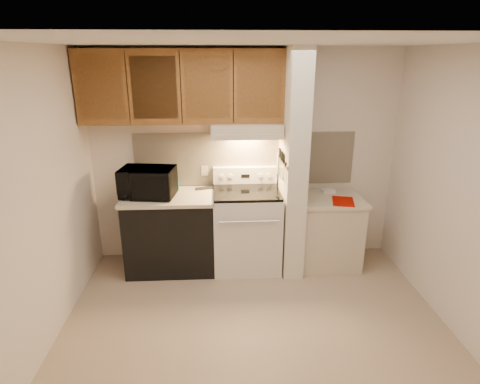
{
  "coord_description": "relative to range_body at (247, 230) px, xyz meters",
  "views": [
    {
      "loc": [
        -0.32,
        -3.13,
        2.41
      ],
      "look_at": [
        -0.1,
        0.75,
        1.07
      ],
      "focal_mm": 30.0,
      "sensor_mm": 36.0,
      "label": 1
    }
  ],
  "objects": [
    {
      "name": "pillar_trim",
      "position": [
        0.39,
        -0.01,
        0.84
      ],
      "size": [
        0.01,
        0.7,
        0.04
      ],
      "primitive_type": "cube",
      "color": "brown",
      "rests_on": "partition_pillar"
    },
    {
      "name": "ceiling",
      "position": [
        0.0,
        -1.16,
        2.04
      ],
      "size": [
        3.6,
        3.6,
        0.0
      ],
      "primitive_type": "plane",
      "rotation": [
        3.14,
        0.0,
        0.0
      ],
      "color": "white",
      "rests_on": "wall_back"
    },
    {
      "name": "knife_handle_a",
      "position": [
        0.38,
        -0.22,
        0.91
      ],
      "size": [
        0.02,
        0.02,
        0.1
      ],
      "primitive_type": "cylinder",
      "color": "black",
      "rests_on": "knife_strip"
    },
    {
      "name": "knife_blade_c",
      "position": [
        0.38,
        -0.06,
        0.74
      ],
      "size": [
        0.01,
        0.04,
        0.2
      ],
      "primitive_type": "cube",
      "color": "silver",
      "rests_on": "knife_strip"
    },
    {
      "name": "outlet",
      "position": [
        -0.48,
        0.32,
        0.64
      ],
      "size": [
        0.08,
        0.01,
        0.12
      ],
      "primitive_type": "cube",
      "color": "beige",
      "rests_on": "backsplash"
    },
    {
      "name": "hood_lip",
      "position": [
        0.0,
        -0.08,
        1.12
      ],
      "size": [
        0.78,
        0.04,
        0.06
      ],
      "primitive_type": "cube",
      "color": "beige",
      "rests_on": "range_hood"
    },
    {
      "name": "backsplash",
      "position": [
        0.0,
        0.33,
        0.78
      ],
      "size": [
        2.6,
        0.02,
        0.63
      ],
      "primitive_type": "cube",
      "color": "beige",
      "rests_on": "wall_back"
    },
    {
      "name": "range_knob_right_inner",
      "position": [
        0.18,
        0.24,
        0.59
      ],
      "size": [
        0.05,
        0.02,
        0.05
      ],
      "primitive_type": "cylinder",
      "rotation": [
        1.57,
        0.0,
        0.0
      ],
      "color": "silver",
      "rests_on": "range_backguard"
    },
    {
      "name": "wall_right",
      "position": [
        1.8,
        -1.16,
        0.79
      ],
      "size": [
        0.02,
        3.0,
        2.5
      ],
      "primitive_type": "cube",
      "color": "silver",
      "rests_on": "floor"
    },
    {
      "name": "cab_door_d",
      "position": [
        0.13,
        0.01,
        1.62
      ],
      "size": [
        0.46,
        0.01,
        0.63
      ],
      "primitive_type": "cube",
      "color": "brown",
      "rests_on": "upper_cabinets"
    },
    {
      "name": "teal_jar",
      "position": [
        -0.83,
        0.23,
        0.5
      ],
      "size": [
        0.13,
        0.13,
        0.11
      ],
      "primitive_type": "cylinder",
      "rotation": [
        0.0,
        0.0,
        0.38
      ],
      "color": "#206C6D",
      "rests_on": "left_countertop"
    },
    {
      "name": "knife_blade_b",
      "position": [
        0.38,
        -0.15,
        0.75
      ],
      "size": [
        0.01,
        0.04,
        0.18
      ],
      "primitive_type": "cube",
      "color": "silver",
      "rests_on": "knife_strip"
    },
    {
      "name": "right_countertop",
      "position": [
        0.97,
        -0.01,
        0.37
      ],
      "size": [
        0.74,
        0.64,
        0.04
      ],
      "primitive_type": "cube",
      "color": "beige",
      "rests_on": "right_cab_base"
    },
    {
      "name": "range_display",
      "position": [
        0.0,
        0.24,
        0.59
      ],
      "size": [
        0.1,
        0.01,
        0.04
      ],
      "primitive_type": "cube",
      "color": "black",
      "rests_on": "range_backguard"
    },
    {
      "name": "knife_blade_d",
      "position": [
        0.38,
        0.02,
        0.76
      ],
      "size": [
        0.01,
        0.04,
        0.16
      ],
      "primitive_type": "cube",
      "color": "silver",
      "rests_on": "knife_strip"
    },
    {
      "name": "range_knob_left_outer",
      "position": [
        -0.28,
        0.24,
        0.59
      ],
      "size": [
        0.05,
        0.02,
        0.05
      ],
      "primitive_type": "cylinder",
      "rotation": [
        1.57,
        0.0,
        0.0
      ],
      "color": "silver",
      "rests_on": "range_backguard"
    },
    {
      "name": "wall_back",
      "position": [
        0.0,
        0.34,
        0.79
      ],
      "size": [
        3.6,
        2.5,
        0.02
      ],
      "primitive_type": "cube",
      "rotation": [
        1.57,
        0.0,
        0.0
      ],
      "color": "silver",
      "rests_on": "floor"
    },
    {
      "name": "range_body",
      "position": [
        0.0,
        0.0,
        0.0
      ],
      "size": [
        0.76,
        0.65,
        0.92
      ],
      "primitive_type": "cube",
      "color": "silver",
      "rests_on": "floor"
    },
    {
      "name": "knife_blade_e",
      "position": [
        0.38,
        0.11,
        0.75
      ],
      "size": [
        0.01,
        0.04,
        0.18
      ],
      "primitive_type": "cube",
      "color": "silver",
      "rests_on": "knife_strip"
    },
    {
      "name": "partition_pillar",
      "position": [
        0.51,
        -0.01,
        0.79
      ],
      "size": [
        0.22,
        0.7,
        2.5
      ],
      "primitive_type": "cube",
      "color": "silver",
      "rests_on": "floor"
    },
    {
      "name": "oven_window",
      "position": [
        0.0,
        -0.32,
        0.04
      ],
      "size": [
        0.5,
        0.01,
        0.3
      ],
      "primitive_type": "cube",
      "color": "black",
      "rests_on": "range_body"
    },
    {
      "name": "cab_door_c",
      "position": [
        -0.42,
        0.01,
        1.62
      ],
      "size": [
        0.46,
        0.01,
        0.63
      ],
      "primitive_type": "cube",
      "color": "brown",
      "rests_on": "upper_cabinets"
    },
    {
      "name": "red_folder",
      "position": [
        1.07,
        -0.16,
        0.4
      ],
      "size": [
        0.3,
        0.36,
        0.01
      ],
      "primitive_type": "cube",
      "rotation": [
        0.0,
        0.0,
        -0.23
      ],
      "color": "#A80B00",
      "rests_on": "right_countertop"
    },
    {
      "name": "range_knob_right_outer",
      "position": [
        0.28,
        0.24,
        0.59
      ],
      "size": [
        0.05,
        0.02,
        0.05
      ],
      "primitive_type": "cylinder",
      "rotation": [
        1.57,
        0.0,
        0.0
      ],
      "color": "silver",
      "rests_on": "range_backguard"
    },
    {
      "name": "microwave",
      "position": [
        -1.1,
        -0.01,
        0.61
      ],
      "size": [
        0.63,
        0.47,
        0.32
      ],
      "primitive_type": "imported",
      "rotation": [
        0.0,
        0.0,
        -0.14
      ],
      "color": "black",
      "rests_on": "left_countertop"
    },
    {
      "name": "dishwasher_front",
      "position": [
        -0.88,
        0.01,
        -0.03
      ],
      "size": [
        1.0,
        0.63,
        0.87
      ],
      "primitive_type": "cube",
      "color": "black",
      "rests_on": "floor"
    },
    {
      "name": "cab_door_b",
      "position": [
        -0.96,
        0.01,
        1.62
      ],
      "size": [
        0.46,
        0.01,
        0.63
      ],
      "primitive_type": "cube",
      "color": "brown",
      "rests_on": "upper_cabinets"
    },
    {
      "name": "left_countertop",
      "position": [
        -0.88,
        0.01,
        0.43
      ],
      "size": [
        1.04,
        0.67,
        0.04
      ],
      "primitive_type": "cube",
      "color": "beige",
      "rests_on": "dishwasher_front"
    },
    {
      "name": "cab_door_a",
      "position": [
        -1.51,
        0.01,
        1.62
      ],
      "size": [
        0.46,
        0.01,
        0.63
      ],
      "primitive_type": "cube",
      "color": "brown",
      "rests_on": "upper_cabinets"
    },
    {
      "name": "cooktop",
      "position": [
        0.0,
        0.0,
        0.48
      ],
      "size": [
        0.74,
        0.64,
        0.03
      ],
      "primitive_type": "cube",
      "color": "black",
      "rests_on": "range_body"
    },
    {
      "name": "knife_handle_b",
      "position": [
        0.38,
        -0.13,
        0.91
      ],
      "size": [
        0.02,
        0.02,
        0.1
      ],
      "primitive_type": "cylinder",
      "color": "black",
      "rests_on": "knife_strip"
    },
    {
      "name": "knife_strip",
      "position": [
        0.39,
        -0.06,
        0.86
      ],
      "size": [
        0.02,
        0.42,
        0.04
      ],
      "primitive_type": "cube",
      "color": "black",
      "rests_on": "partition_pillar"
    },
    {
      "name": "cab_gap_c",
      "position": [
        -0.14,
        0.01,
        1.62
      ],
      "size": [
        0.01,
        0.01,
        0.73
      ],
      "primitive_type": "cube",
      "color": "black",
      "rests_on": "upper_cabinets"
    },
    {
      "name": "spoon_rest",
      "position": [
        -0.48,
        0.21,
        0.46
      ],
      "size": [
        0.23,
        0.13,
        0.02
      ],
      "primitive_type": "cube",
      "rotation": [
        0.0,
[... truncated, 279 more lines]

